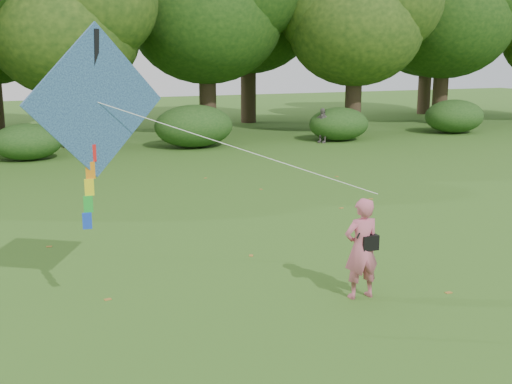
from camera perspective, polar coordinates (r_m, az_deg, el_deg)
name	(u,v)px	position (r m, az deg, el deg)	size (l,w,h in m)	color
ground	(330,297)	(11.32, 6.56, -9.24)	(100.00, 100.00, 0.00)	#265114
man_kite_flyer	(361,248)	(11.08, 9.35, -4.97)	(0.64, 0.42, 1.76)	#BF5A70
bystander_right	(322,125)	(29.92, 5.90, 5.91)	(0.95, 0.39, 1.61)	#66615B
crossbody_bag	(368,242)	(11.09, 9.97, -4.37)	(0.43, 0.20, 0.70)	black
flying_kite	(96,105)	(9.84, -14.01, 7.51)	(5.53, 1.21, 3.08)	#264FA5
tree_line	(136,21)	(32.81, -10.64, 14.72)	(54.70, 15.30, 9.48)	#3A2D1E
shrub_band	(110,133)	(27.35, -12.88, 5.16)	(39.15, 3.22, 1.88)	#264919
fallen_leaves	(266,227)	(15.52, 0.93, -3.12)	(9.85, 14.51, 0.01)	olive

